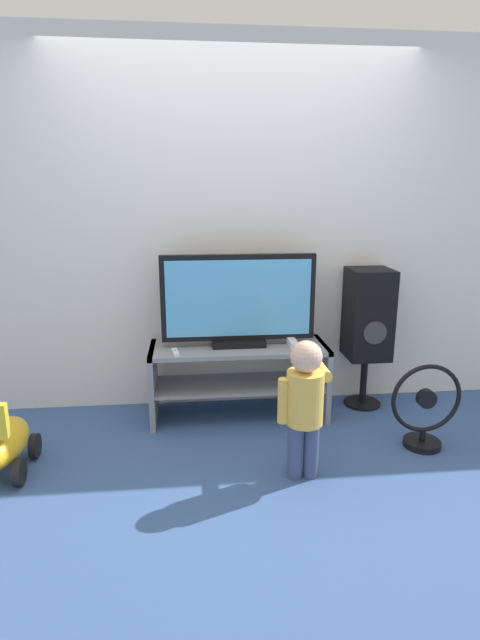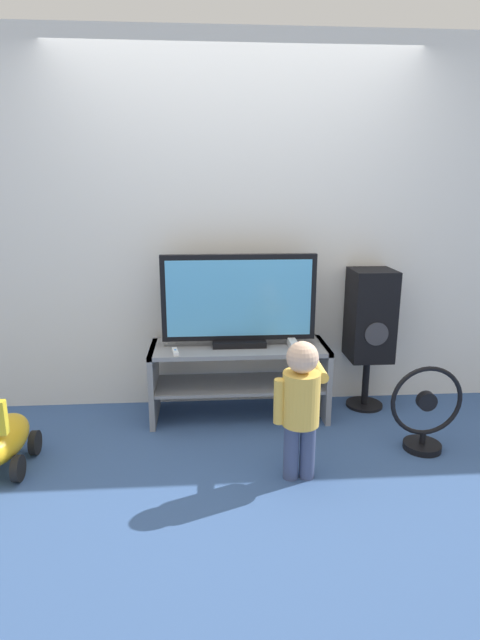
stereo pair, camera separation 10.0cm
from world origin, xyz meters
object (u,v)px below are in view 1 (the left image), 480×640
child (305,398)px  speaker_tower (368,317)px  floor_fan (425,410)px  ride_on_toy (1,443)px  game_console (293,344)px  remote_primary (175,352)px  television (238,301)px

child → speaker_tower: 1.14m
floor_fan → ride_on_toy: (-2.53, -0.04, -0.06)m
game_console → child: bearing=-96.3°
remote_primary → game_console: bearing=4.0°
television → remote_primary: size_ratio=7.87×
speaker_tower → game_console: bearing=-163.8°
television → floor_fan: television is taller
television → game_console: (0.36, -0.10, -0.29)m
television → speaker_tower: 0.96m
speaker_tower → floor_fan: (0.16, -0.66, -0.44)m
remote_primary → speaker_tower: size_ratio=0.13×
game_console → television: bearing=165.0°
television → remote_primary: bearing=-160.6°
remote_primary → ride_on_toy: (-0.98, -0.47, -0.35)m
remote_primary → speaker_tower: (1.38, 0.23, 0.15)m
game_console → ride_on_toy: 1.89m
child → floor_fan: size_ratio=1.46×
television → child: 0.95m
floor_fan → child: bearing=-163.3°
remote_primary → floor_fan: size_ratio=0.24×
speaker_tower → floor_fan: size_ratio=1.88×
remote_primary → television: bearing=19.4°
game_console → ride_on_toy: (-1.78, -0.53, -0.37)m
television → speaker_tower: television is taller
television → ride_on_toy: 1.68m
television → remote_primary: (-0.43, -0.15, -0.30)m
television → floor_fan: bearing=-27.7°
game_console → floor_fan: game_console is taller
television → ride_on_toy: size_ratio=1.99×
remote_primary → ride_on_toy: 1.15m
ride_on_toy → remote_primary: bearing=25.8°
remote_primary → speaker_tower: bearing=9.3°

